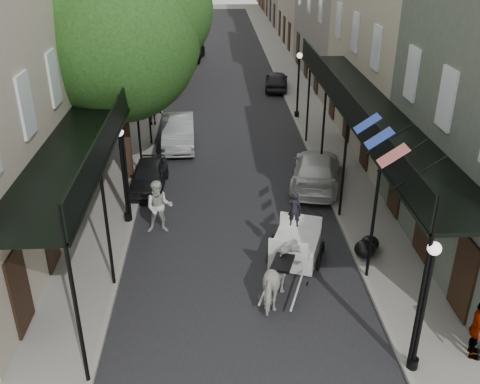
{
  "coord_description": "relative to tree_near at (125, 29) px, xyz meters",
  "views": [
    {
      "loc": [
        -0.76,
        -11.89,
        10.12
      ],
      "look_at": [
        0.11,
        5.21,
        1.6
      ],
      "focal_mm": 40.0,
      "sensor_mm": 36.0,
      "label": 1
    }
  ],
  "objects": [
    {
      "name": "ground",
      "position": [
        4.2,
        -10.18,
        -6.49
      ],
      "size": [
        140.0,
        140.0,
        0.0
      ],
      "primitive_type": "plane",
      "color": "gray",
      "rests_on": "ground"
    },
    {
      "name": "road",
      "position": [
        4.2,
        9.82,
        -6.48
      ],
      "size": [
        8.0,
        90.0,
        0.01
      ],
      "primitive_type": "cube",
      "color": "black",
      "rests_on": "ground"
    },
    {
      "name": "sidewalk_left",
      "position": [
        -0.8,
        9.82,
        -6.43
      ],
      "size": [
        2.2,
        90.0,
        0.12
      ],
      "primitive_type": "cube",
      "color": "gray",
      "rests_on": "ground"
    },
    {
      "name": "sidewalk_right",
      "position": [
        9.2,
        9.82,
        -6.43
      ],
      "size": [
        2.2,
        90.0,
        0.12
      ],
      "primitive_type": "cube",
      "color": "gray",
      "rests_on": "ground"
    },
    {
      "name": "building_row_left",
      "position": [
        -4.4,
        19.82,
        -1.24
      ],
      "size": [
        5.0,
        80.0,
        10.5
      ],
      "primitive_type": "cube",
      "color": "#AAA088",
      "rests_on": "ground"
    },
    {
      "name": "gallery_left",
      "position": [
        -0.59,
        -3.2,
        -2.44
      ],
      "size": [
        2.2,
        18.05,
        4.88
      ],
      "color": "black",
      "rests_on": "sidewalk_left"
    },
    {
      "name": "gallery_right",
      "position": [
        8.99,
        -3.2,
        -2.44
      ],
      "size": [
        2.2,
        18.05,
        4.88
      ],
      "color": "black",
      "rests_on": "sidewalk_right"
    },
    {
      "name": "tree_near",
      "position": [
        0.0,
        0.0,
        0.0
      ],
      "size": [
        7.31,
        6.8,
        9.63
      ],
      "color": "#382619",
      "rests_on": "sidewalk_left"
    },
    {
      "name": "tree_far",
      "position": [
        -0.05,
        14.0,
        -0.65
      ],
      "size": [
        6.45,
        6.0,
        8.61
      ],
      "color": "#382619",
      "rests_on": "sidewalk_left"
    },
    {
      "name": "lamppost_right_near",
      "position": [
        8.3,
        -12.18,
        -4.44
      ],
      "size": [
        0.32,
        0.32,
        3.71
      ],
      "color": "black",
      "rests_on": "sidewalk_right"
    },
    {
      "name": "lamppost_left",
      "position": [
        0.1,
        -4.18,
        -4.44
      ],
      "size": [
        0.32,
        0.32,
        3.71
      ],
      "color": "black",
      "rests_on": "sidewalk_left"
    },
    {
      "name": "lamppost_right_far",
      "position": [
        8.3,
        7.82,
        -4.44
      ],
      "size": [
        0.32,
        0.32,
        3.71
      ],
      "color": "black",
      "rests_on": "sidewalk_right"
    },
    {
      "name": "horse",
      "position": [
        5.32,
        -9.16,
        -5.64
      ],
      "size": [
        1.53,
        2.21,
        1.71
      ],
      "primitive_type": "imported",
      "rotation": [
        0.0,
        0.0,
        2.81
      ],
      "color": "beige",
      "rests_on": "ground"
    },
    {
      "name": "carriage",
      "position": [
        6.19,
        -6.64,
        -5.38
      ],
      "size": [
        2.29,
        2.84,
        2.85
      ],
      "rotation": [
        0.0,
        0.0,
        -0.33
      ],
      "color": "black",
      "rests_on": "ground"
    },
    {
      "name": "pedestrian_walking",
      "position": [
        1.38,
        -4.86,
        -5.47
      ],
      "size": [
        1.01,
        0.8,
        2.03
      ],
      "primitive_type": "imported",
      "rotation": [
        0.0,
        0.0,
        0.03
      ],
      "color": "beige",
      "rests_on": "ground"
    },
    {
      "name": "pedestrian_sidewalk_left",
      "position": [
        -0.0,
        6.87,
        -5.55
      ],
      "size": [
        1.15,
        0.8,
        1.64
      ],
      "primitive_type": "imported",
      "rotation": [
        0.0,
        0.0,
        3.33
      ],
      "color": "gray",
      "rests_on": "sidewalk_left"
    },
    {
      "name": "pedestrian_sidewalk_right",
      "position": [
        10.0,
        -11.84,
        -5.51
      ],
      "size": [
        0.75,
        1.09,
        1.72
      ],
      "primitive_type": "imported",
      "rotation": [
        0.0,
        0.0,
        1.21
      ],
      "color": "gray",
      "rests_on": "sidewalk_right"
    },
    {
      "name": "car_left_near",
      "position": [
        0.6,
        -1.18,
        -5.88
      ],
      "size": [
        1.52,
        3.6,
        1.21
      ],
      "primitive_type": "imported",
      "rotation": [
        0.0,
        0.0,
        -0.02
      ],
      "color": "black",
      "rests_on": "ground"
    },
    {
      "name": "car_left_mid",
      "position": [
        1.6,
        3.82,
        -5.74
      ],
      "size": [
        1.77,
        4.6,
        1.49
      ],
      "primitive_type": "imported",
      "rotation": [
        0.0,
        0.0,
        0.04
      ],
      "color": "#98989D",
      "rests_on": "ground"
    },
    {
      "name": "car_left_far",
      "position": [
        1.49,
        23.47,
        -5.85
      ],
      "size": [
        2.66,
        4.84,
        1.28
      ],
      "primitive_type": "imported",
      "rotation": [
        0.0,
        0.0,
        -0.12
      ],
      "color": "black",
      "rests_on": "ground"
    },
    {
      "name": "car_right_near",
      "position": [
        7.8,
        -1.18,
        -5.79
      ],
      "size": [
        3.06,
        5.17,
        1.41
      ],
      "primitive_type": "imported",
      "rotation": [
        0.0,
        0.0,
        2.9
      ],
      "color": "silver",
      "rests_on": "ground"
    },
    {
      "name": "car_right_far",
      "position": [
        7.8,
        14.05,
        -5.85
      ],
      "size": [
        1.96,
        3.91,
        1.28
      ],
      "primitive_type": "imported",
      "rotation": [
        0.0,
        0.0,
        3.02
      ],
      "color": "black",
      "rests_on": "ground"
    },
    {
      "name": "trash_bags",
      "position": [
        8.51,
        -6.95,
        -6.08
      ],
      "size": [
        0.97,
        1.12,
        0.61
      ],
      "color": "black",
      "rests_on": "sidewalk_right"
    }
  ]
}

